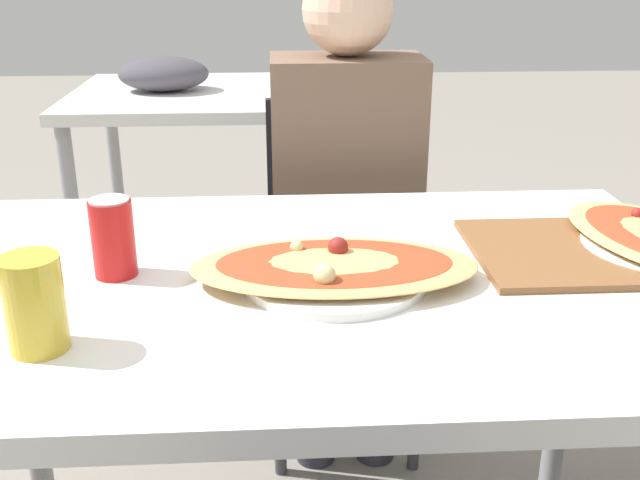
# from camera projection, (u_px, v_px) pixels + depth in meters

# --- Properties ---
(dining_table) EXTENTS (1.30, 0.81, 0.77)m
(dining_table) POSITION_uv_depth(u_px,v_px,m) (307.00, 318.00, 1.20)
(dining_table) COLOR white
(dining_table) RESTS_ON ground_plane
(chair_far_seated) EXTENTS (0.40, 0.40, 0.89)m
(chair_far_seated) POSITION_uv_depth(u_px,v_px,m) (341.00, 251.00, 1.96)
(chair_far_seated) COLOR black
(chair_far_seated) RESTS_ON ground_plane
(person_seated) EXTENTS (0.35, 0.24, 1.23)m
(person_seated) POSITION_uv_depth(u_px,v_px,m) (346.00, 187.00, 1.78)
(person_seated) COLOR #2D2D38
(person_seated) RESTS_ON ground_plane
(pizza_main) EXTENTS (0.45, 0.29, 0.06)m
(pizza_main) POSITION_uv_depth(u_px,v_px,m) (334.00, 268.00, 1.15)
(pizza_main) COLOR white
(pizza_main) RESTS_ON dining_table
(soda_can) EXTENTS (0.07, 0.07, 0.12)m
(soda_can) POSITION_uv_depth(u_px,v_px,m) (113.00, 238.00, 1.15)
(soda_can) COLOR red
(soda_can) RESTS_ON dining_table
(drink_glass) EXTENTS (0.08, 0.08, 0.13)m
(drink_glass) POSITION_uv_depth(u_px,v_px,m) (35.00, 304.00, 0.93)
(drink_glass) COLOR gold
(drink_glass) RESTS_ON dining_table
(serving_tray) EXTENTS (0.43, 0.30, 0.01)m
(serving_tray) POSITION_uv_depth(u_px,v_px,m) (602.00, 251.00, 1.25)
(serving_tray) COLOR brown
(serving_tray) RESTS_ON dining_table
(background_table) EXTENTS (1.10, 0.80, 0.89)m
(background_table) POSITION_uv_depth(u_px,v_px,m) (216.00, 107.00, 2.72)
(background_table) COLOR white
(background_table) RESTS_ON ground_plane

